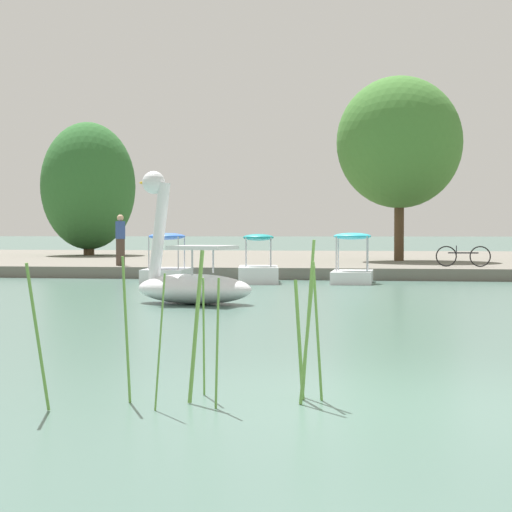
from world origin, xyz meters
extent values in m
plane|color=#47665B|center=(0.00, 0.00, 0.00)|extent=(550.93, 550.93, 0.00)
cube|color=#6B665B|center=(0.00, 31.97, 0.19)|extent=(153.09, 25.12, 0.37)
ellipsoid|color=white|center=(-3.83, 10.08, 0.31)|extent=(2.75, 1.83, 0.63)
cylinder|color=white|center=(-4.62, 10.26, 1.52)|extent=(0.55, 0.35, 2.06)
sphere|color=white|center=(-4.75, 10.29, 2.55)|extent=(0.58, 0.58, 0.49)
cone|color=yellow|center=(-4.94, 10.33, 2.55)|extent=(0.37, 0.33, 0.27)
cube|color=white|center=(-3.64, 10.04, 1.18)|extent=(1.37, 1.39, 0.08)
cylinder|color=silver|center=(-3.52, 10.55, 0.90)|extent=(0.04, 0.04, 0.55)
cylinder|color=silver|center=(-3.75, 9.53, 0.90)|extent=(0.04, 0.04, 0.55)
cube|color=white|center=(-0.82, 18.02, 0.18)|extent=(1.19, 2.16, 0.36)
ellipsoid|color=#2DB7D1|center=(-0.82, 18.02, 1.37)|extent=(1.12, 1.15, 0.20)
cylinder|color=#B7B7BF|center=(-1.25, 18.48, 0.87)|extent=(0.04, 0.04, 1.02)
cylinder|color=#B7B7BF|center=(-0.37, 18.47, 0.87)|extent=(0.04, 0.04, 1.02)
cylinder|color=#B7B7BF|center=(-1.26, 17.58, 0.87)|extent=(0.04, 0.04, 1.02)
cylinder|color=#B7B7BF|center=(-0.38, 17.57, 0.87)|extent=(0.04, 0.04, 1.02)
cube|color=white|center=(-3.58, 17.89, 0.24)|extent=(1.44, 2.37, 0.48)
ellipsoid|color=teal|center=(-3.58, 17.89, 1.34)|extent=(1.05, 1.13, 0.20)
cylinder|color=#B7B7BF|center=(-4.00, 18.24, 0.91)|extent=(0.04, 0.04, 0.86)
cylinder|color=#B7B7BF|center=(-3.28, 18.34, 0.91)|extent=(0.04, 0.04, 0.86)
cylinder|color=#B7B7BF|center=(-3.89, 17.43, 0.91)|extent=(0.04, 0.04, 0.86)
cylinder|color=#B7B7BF|center=(-3.16, 17.54, 0.91)|extent=(0.04, 0.04, 0.86)
cube|color=white|center=(-6.32, 17.72, 0.20)|extent=(1.37, 2.37, 0.41)
ellipsoid|color=blue|center=(-6.32, 17.72, 1.37)|extent=(1.18, 1.52, 0.20)
cylinder|color=#B7B7BF|center=(-6.79, 18.26, 0.89)|extent=(0.04, 0.04, 0.96)
cylinder|color=#B7B7BF|center=(-5.92, 18.32, 0.89)|extent=(0.04, 0.04, 0.96)
cylinder|color=#B7B7BF|center=(-6.71, 17.11, 0.89)|extent=(0.04, 0.04, 0.96)
cylinder|color=#B7B7BF|center=(-5.84, 17.17, 0.89)|extent=(0.04, 0.04, 0.96)
cylinder|color=#4C3823|center=(0.70, 26.90, 2.24)|extent=(0.38, 0.38, 3.74)
ellipsoid|color=#427A33|center=(0.70, 26.90, 4.99)|extent=(6.77, 6.71, 5.13)
cylinder|color=#4C3823|center=(-14.02, 33.03, 1.75)|extent=(0.52, 0.52, 2.76)
ellipsoid|color=#2D662D|center=(-14.02, 33.03, 3.72)|extent=(5.48, 6.02, 6.15)
cube|color=#47382D|center=(-8.62, 20.55, 0.82)|extent=(0.28, 0.29, 0.90)
cube|color=#334C8C|center=(-8.62, 20.55, 1.56)|extent=(0.31, 0.32, 0.59)
sphere|color=tan|center=(-8.62, 20.55, 1.97)|extent=(0.22, 0.22, 0.22)
torus|color=black|center=(3.18, 21.22, 0.71)|extent=(0.68, 0.08, 0.67)
torus|color=black|center=(2.11, 21.28, 0.71)|extent=(0.68, 0.08, 0.67)
cube|color=black|center=(2.65, 21.25, 0.82)|extent=(0.96, 0.09, 0.04)
cylinder|color=black|center=(2.43, 21.26, 0.92)|extent=(0.03, 0.03, 0.29)
cylinder|color=#669942|center=(-2.78, -0.85, 0.63)|extent=(0.14, 0.19, 1.25)
cylinder|color=#669942|center=(-0.69, 0.04, 0.54)|extent=(0.10, 0.03, 1.08)
cylinder|color=#669942|center=(-1.57, 0.06, 0.55)|extent=(0.03, 0.13, 1.09)
cylinder|color=#669942|center=(-2.17, -0.37, 0.65)|extent=(0.06, 0.12, 1.29)
cylinder|color=#669942|center=(-1.34, -0.46, 0.56)|extent=(0.05, 0.03, 1.11)
cylinder|color=#669942|center=(-1.58, -0.20, 0.67)|extent=(0.12, 0.21, 1.34)
cylinder|color=#669942|center=(-1.80, -0.62, 0.58)|extent=(0.10, 0.03, 1.15)
cylinder|color=#669942|center=(-0.60, -0.18, 0.61)|extent=(0.14, 0.05, 1.21)
cylinder|color=#669942|center=(-0.52, -0.01, 0.62)|extent=(0.10, 0.09, 1.24)
cylinder|color=#669942|center=(-0.62, 0.11, 0.72)|extent=(0.13, 0.09, 1.43)
camera|label=1|loc=(0.04, -7.74, 1.50)|focal=61.43mm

